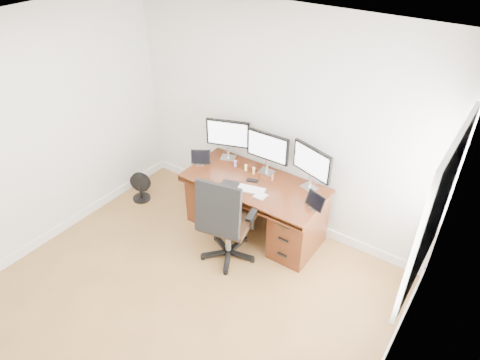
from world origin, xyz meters
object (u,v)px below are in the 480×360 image
Objects in this scene: desk at (255,204)px; office_chair at (226,233)px; monitor_center at (268,148)px; keyboard at (251,190)px; floor_fan at (140,187)px.

office_chair is (0.01, -0.62, -0.02)m from desk.
desk is 3.09× the size of monitor_center.
monitor_center is 1.76× the size of keyboard.
desk is at bearing -90.48° from monitor_center.
keyboard is at bearing -73.74° from desk.
keyboard is (0.05, -0.19, 0.36)m from desk.
office_chair is 1.11m from monitor_center.
monitor_center is (1.66, 0.61, 0.88)m from floor_fan.
keyboard is at bearing -83.19° from monitor_center.
keyboard is (0.05, 0.43, 0.38)m from office_chair.
desk is 1.71m from floor_fan.
office_chair is 0.58m from keyboard.
desk is 4.05× the size of floor_fan.
floor_fan is at bearing -160.38° from monitor_center.
floor_fan is 1.97m from monitor_center.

